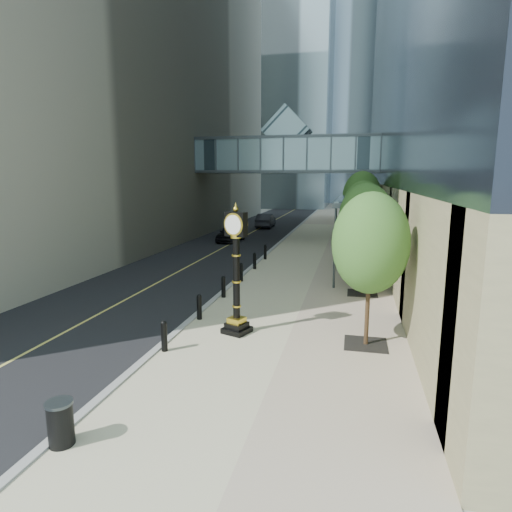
% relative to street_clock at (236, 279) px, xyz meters
% --- Properties ---
extents(ground, '(320.00, 320.00, 0.00)m').
position_rel_street_clock_xyz_m(ground, '(0.88, -3.11, -2.01)').
color(ground, gray).
rests_on(ground, ground).
extents(road, '(8.00, 180.00, 0.02)m').
position_rel_street_clock_xyz_m(road, '(-6.12, 36.89, -2.00)').
color(road, black).
rests_on(road, ground).
extents(sidewalk, '(8.00, 180.00, 0.06)m').
position_rel_street_clock_xyz_m(sidewalk, '(1.88, 36.89, -1.98)').
color(sidewalk, '#B9B18F').
rests_on(sidewalk, ground).
extents(curb, '(0.25, 180.00, 0.07)m').
position_rel_street_clock_xyz_m(curb, '(-2.12, 36.89, -1.98)').
color(curb, gray).
rests_on(curb, ground).
extents(midrise_left, '(20.00, 58.00, 40.00)m').
position_rel_street_clock_xyz_m(midrise_left, '(-20.12, 21.89, 17.99)').
color(midrise_left, '#C0BA97').
rests_on(midrise_left, ground).
extents(distant_tower_c, '(22.00, 22.00, 65.00)m').
position_rel_street_clock_xyz_m(distant_tower_c, '(-5.12, 116.89, 30.49)').
color(distant_tower_c, '#9EBAC7').
rests_on(distant_tower_c, ground).
extents(skywalk, '(17.00, 4.20, 5.80)m').
position_rel_street_clock_xyz_m(skywalk, '(-2.12, 24.89, 5.70)').
color(skywalk, '#45606E').
rests_on(skywalk, ground).
extents(entrance_canopy, '(3.00, 8.00, 4.38)m').
position_rel_street_clock_xyz_m(entrance_canopy, '(4.36, 10.89, 2.18)').
color(entrance_canopy, '#383F44').
rests_on(entrance_canopy, ground).
extents(bollard_row, '(0.20, 16.20, 0.90)m').
position_rel_street_clock_xyz_m(bollard_row, '(-1.82, 5.89, -1.50)').
color(bollard_row, black).
rests_on(bollard_row, sidewalk).
extents(street_trees, '(2.90, 28.51, 5.96)m').
position_rel_street_clock_xyz_m(street_trees, '(4.48, 13.72, 1.69)').
color(street_trees, black).
rests_on(street_trees, sidewalk).
extents(street_clock, '(1.09, 1.09, 4.51)m').
position_rel_street_clock_xyz_m(street_clock, '(0.00, 0.00, 0.00)').
color(street_clock, black).
rests_on(street_clock, sidewalk).
extents(trash_bin, '(0.57, 0.57, 0.90)m').
position_rel_street_clock_xyz_m(trash_bin, '(-1.82, -7.11, -1.50)').
color(trash_bin, black).
rests_on(trash_bin, sidewalk).
extents(pedestrian, '(0.66, 0.52, 1.61)m').
position_rel_street_clock_xyz_m(pedestrian, '(3.75, 10.04, -1.15)').
color(pedestrian, beige).
rests_on(pedestrian, sidewalk).
extents(car_near, '(1.88, 4.30, 1.44)m').
position_rel_street_clock_xyz_m(car_near, '(-6.45, 21.59, -1.27)').
color(car_near, black).
rests_on(car_near, road).
extents(car_far, '(1.78, 4.70, 1.53)m').
position_rel_street_clock_xyz_m(car_far, '(-5.63, 32.68, -1.23)').
color(car_far, black).
rests_on(car_far, road).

